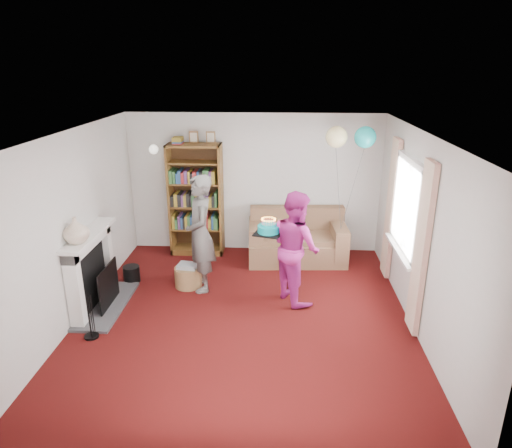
# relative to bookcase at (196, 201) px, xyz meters

# --- Properties ---
(ground) EXTENTS (5.00, 5.00, 0.00)m
(ground) POSITION_rel_bookcase_xyz_m (1.03, -2.30, -0.97)
(ground) COLOR black
(ground) RESTS_ON ground
(wall_back) EXTENTS (4.50, 0.02, 2.50)m
(wall_back) POSITION_rel_bookcase_xyz_m (1.03, 0.21, 0.28)
(wall_back) COLOR silver
(wall_back) RESTS_ON ground
(wall_left) EXTENTS (0.02, 5.00, 2.50)m
(wall_left) POSITION_rel_bookcase_xyz_m (-1.23, -2.30, 0.28)
(wall_left) COLOR silver
(wall_left) RESTS_ON ground
(wall_right) EXTENTS (0.02, 5.00, 2.50)m
(wall_right) POSITION_rel_bookcase_xyz_m (3.29, -2.30, 0.28)
(wall_right) COLOR silver
(wall_right) RESTS_ON ground
(ceiling) EXTENTS (4.50, 5.00, 0.01)m
(ceiling) POSITION_rel_bookcase_xyz_m (1.03, -2.30, 1.53)
(ceiling) COLOR white
(ceiling) RESTS_ON wall_back
(fireplace) EXTENTS (0.55, 1.80, 1.12)m
(fireplace) POSITION_rel_bookcase_xyz_m (-1.06, -2.11, -0.46)
(fireplace) COLOR #3F3F42
(fireplace) RESTS_ON ground
(window_bay) EXTENTS (0.14, 2.02, 2.20)m
(window_bay) POSITION_rel_bookcase_xyz_m (3.23, -1.70, 0.23)
(window_bay) COLOR white
(window_bay) RESTS_ON ground
(wall_sconce) EXTENTS (0.16, 0.23, 0.16)m
(wall_sconce) POSITION_rel_bookcase_xyz_m (-0.72, 0.06, 0.91)
(wall_sconce) COLOR gold
(wall_sconce) RESTS_ON ground
(bookcase) EXTENTS (0.94, 0.42, 2.20)m
(bookcase) POSITION_rel_bookcase_xyz_m (0.00, 0.00, 0.00)
(bookcase) COLOR #472B14
(bookcase) RESTS_ON ground
(sofa) EXTENTS (1.68, 0.89, 0.89)m
(sofa) POSITION_rel_bookcase_xyz_m (1.81, -0.23, -0.64)
(sofa) COLOR brown
(sofa) RESTS_ON ground
(wicker_basket) EXTENTS (0.42, 0.42, 0.37)m
(wicker_basket) POSITION_rel_bookcase_xyz_m (0.09, -1.40, -0.81)
(wicker_basket) COLOR #A97D4F
(wicker_basket) RESTS_ON ground
(person_striped) EXTENTS (0.60, 0.75, 1.79)m
(person_striped) POSITION_rel_bookcase_xyz_m (0.32, -1.45, -0.08)
(person_striped) COLOR black
(person_striped) RESTS_ON ground
(person_magenta) EXTENTS (0.93, 1.00, 1.64)m
(person_magenta) POSITION_rel_bookcase_xyz_m (1.73, -1.70, -0.16)
(person_magenta) COLOR #A8217A
(person_magenta) RESTS_ON ground
(birthday_cake) EXTENTS (0.37, 0.37, 0.22)m
(birthday_cake) POSITION_rel_bookcase_xyz_m (1.34, -1.72, 0.12)
(birthday_cake) COLOR black
(birthday_cake) RESTS_ON ground
(balloons) EXTENTS (0.78, 0.34, 1.73)m
(balloons) POSITION_rel_bookcase_xyz_m (2.57, -0.61, 1.25)
(balloons) COLOR #3F3F3F
(balloons) RESTS_ON ground
(mantel_vase) EXTENTS (0.39, 0.39, 0.34)m
(mantel_vase) POSITION_rel_bookcase_xyz_m (-1.09, -2.45, 0.32)
(mantel_vase) COLOR beige
(mantel_vase) RESTS_ON fireplace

